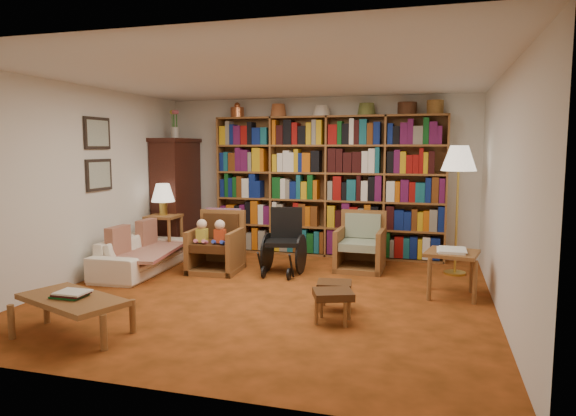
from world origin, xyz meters
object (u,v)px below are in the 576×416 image
(armchair_leather, at_px, (218,246))
(wheelchair, at_px, (284,244))
(sofa, at_px, (142,254))
(floor_lamp, at_px, (459,164))
(side_table_papers, at_px, (452,258))
(side_table_lamp, at_px, (164,226))
(coffee_table, at_px, (72,302))
(armchair_sage, at_px, (361,247))
(footstool_a, at_px, (334,287))
(footstool_b, at_px, (333,296))

(armchair_leather, bearing_deg, wheelchair, 6.79)
(sofa, relative_size, armchair_leather, 2.00)
(sofa, relative_size, floor_lamp, 0.97)
(armchair_leather, relative_size, wheelchair, 0.95)
(side_table_papers, bearing_deg, side_table_lamp, 168.07)
(armchair_leather, height_order, coffee_table, armchair_leather)
(side_table_lamp, bearing_deg, sofa, -82.84)
(floor_lamp, height_order, side_table_papers, floor_lamp)
(sofa, xyz_separation_m, armchair_sage, (2.90, 0.99, 0.06))
(armchair_sage, distance_m, footstool_a, 1.94)
(armchair_sage, xyz_separation_m, coffee_table, (-2.16, -3.34, 0.01))
(wheelchair, distance_m, coffee_table, 3.05)
(armchair_leather, bearing_deg, side_table_papers, -8.13)
(sofa, distance_m, footstool_b, 3.24)
(floor_lamp, bearing_deg, side_table_papers, -94.27)
(side_table_lamp, distance_m, coffee_table, 3.26)
(side_table_papers, distance_m, coffee_table, 4.05)
(armchair_leather, relative_size, floor_lamp, 0.49)
(footstool_a, height_order, footstool_b, footstool_b)
(side_table_papers, bearing_deg, armchair_leather, 171.87)
(sofa, bearing_deg, coffee_table, -165.08)
(side_table_lamp, bearing_deg, floor_lamp, 3.08)
(side_table_lamp, height_order, footstool_a, side_table_lamp)
(armchair_sage, bearing_deg, footstool_b, -88.73)
(side_table_lamp, bearing_deg, footstool_a, -30.22)
(footstool_a, relative_size, coffee_table, 0.34)
(sofa, height_order, coffee_table, sofa)
(armchair_leather, relative_size, armchair_sage, 1.04)
(armchair_leather, height_order, armchair_sage, armchair_leather)
(armchair_sage, xyz_separation_m, footstool_a, (-0.01, -1.94, -0.06))
(sofa, height_order, footstool_b, sofa)
(footstool_b, bearing_deg, floor_lamp, 62.60)
(coffee_table, bearing_deg, sofa, 107.50)
(floor_lamp, height_order, footstool_a, floor_lamp)
(coffee_table, bearing_deg, footstool_a, 33.09)
(sofa, relative_size, armchair_sage, 2.08)
(wheelchair, relative_size, footstool_a, 2.26)
(sofa, xyz_separation_m, wheelchair, (1.92, 0.46, 0.16))
(coffee_table, bearing_deg, armchair_leather, 84.65)
(floor_lamp, height_order, footstool_b, floor_lamp)
(wheelchair, bearing_deg, footstool_b, -60.10)
(wheelchair, bearing_deg, armchair_sage, 28.28)
(side_table_lamp, relative_size, footstool_a, 1.73)
(sofa, bearing_deg, footstool_b, -116.91)
(coffee_table, bearing_deg, footstool_b, 24.59)
(footstool_b, bearing_deg, armchair_sage, 91.27)
(sofa, distance_m, side_table_papers, 4.10)
(side_table_papers, bearing_deg, footstool_b, -132.48)
(footstool_b, relative_size, coffee_table, 0.40)
(side_table_lamp, xyz_separation_m, armchair_leather, (1.09, -0.44, -0.17))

